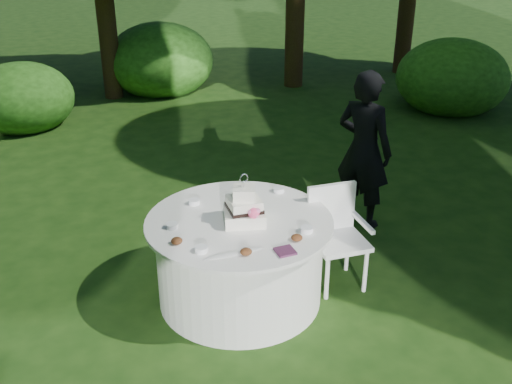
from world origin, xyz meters
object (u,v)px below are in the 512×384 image
at_px(table, 240,259).
at_px(napkins, 285,251).
at_px(cake, 244,209).
at_px(guest, 364,150).
at_px(chair, 336,229).

bearing_deg(table, napkins, -76.69).
bearing_deg(cake, guest, 27.66).
bearing_deg(guest, napkins, 103.20).
distance_m(guest, chair, 1.21).
height_order(guest, table, guest).
relative_size(table, cake, 3.63).
distance_m(guest, table, 1.92).
bearing_deg(table, chair, -2.60).
xyz_separation_m(napkins, chair, (0.75, 0.56, -0.26)).
bearing_deg(chair, cake, 179.35).
relative_size(guest, chair, 1.85).
bearing_deg(napkins, chair, 36.94).
relative_size(guest, table, 1.08).
xyz_separation_m(cake, chair, (0.86, -0.01, -0.36)).
height_order(guest, cake, guest).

